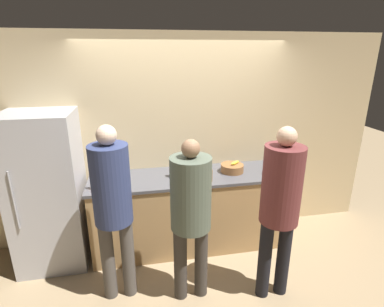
{
  "coord_description": "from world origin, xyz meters",
  "views": [
    {
      "loc": [
        -0.59,
        -2.89,
        2.37
      ],
      "look_at": [
        0.0,
        0.16,
        1.31
      ],
      "focal_mm": 28.0,
      "sensor_mm": 36.0,
      "label": 1
    }
  ],
  "objects": [
    {
      "name": "person_center",
      "position": [
        -0.14,
        -0.48,
        1.01
      ],
      "size": [
        0.38,
        0.38,
        1.66
      ],
      "color": "#38332D",
      "rests_on": "ground_plane"
    },
    {
      "name": "bottle_red",
      "position": [
        -1.07,
        0.19,
        1.06
      ],
      "size": [
        0.05,
        0.05,
        0.25
      ],
      "color": "red",
      "rests_on": "counter"
    },
    {
      "name": "ground_plane",
      "position": [
        0.0,
        0.0,
        0.0
      ],
      "size": [
        14.0,
        14.0,
        0.0
      ],
      "primitive_type": "plane",
      "color": "#9E8460"
    },
    {
      "name": "cup_white",
      "position": [
        0.13,
        0.45,
        1.0
      ],
      "size": [
        0.07,
        0.07,
        0.08
      ],
      "color": "white",
      "rests_on": "counter"
    },
    {
      "name": "fruit_bowl",
      "position": [
        0.55,
        0.38,
        1.01
      ],
      "size": [
        0.28,
        0.28,
        0.14
      ],
      "color": "brown",
      "rests_on": "counter"
    },
    {
      "name": "refrigerator",
      "position": [
        -1.59,
        0.38,
        0.89
      ],
      "size": [
        0.73,
        0.7,
        1.78
      ],
      "color": "#B7B7BC",
      "rests_on": "ground_plane"
    },
    {
      "name": "wall_back",
      "position": [
        0.0,
        0.73,
        1.3
      ],
      "size": [
        5.2,
        0.06,
        2.6
      ],
      "color": "#D6BC8C",
      "rests_on": "ground_plane"
    },
    {
      "name": "person_left",
      "position": [
        -0.84,
        -0.34,
        1.07
      ],
      "size": [
        0.35,
        0.35,
        1.78
      ],
      "color": "#4C4742",
      "rests_on": "ground_plane"
    },
    {
      "name": "bottle_dark",
      "position": [
        -0.19,
        0.37,
        1.02
      ],
      "size": [
        0.08,
        0.08,
        0.16
      ],
      "color": "#333338",
      "rests_on": "counter"
    },
    {
      "name": "bottle_amber",
      "position": [
        0.2,
        0.15,
        1.04
      ],
      "size": [
        0.06,
        0.06,
        0.2
      ],
      "color": "brown",
      "rests_on": "counter"
    },
    {
      "name": "person_right",
      "position": [
        0.68,
        -0.61,
        1.07
      ],
      "size": [
        0.36,
        0.36,
        1.77
      ],
      "color": "black",
      "rests_on": "ground_plane"
    },
    {
      "name": "cup_blue",
      "position": [
        0.95,
        0.23,
        1.0
      ],
      "size": [
        0.08,
        0.08,
        0.08
      ],
      "color": "#335184",
      "rests_on": "counter"
    },
    {
      "name": "utensil_crock",
      "position": [
        -0.89,
        0.63,
        1.04
      ],
      "size": [
        0.13,
        0.13,
        0.26
      ],
      "color": "#3D424C",
      "rests_on": "counter"
    },
    {
      "name": "counter",
      "position": [
        0.0,
        0.39,
        0.48
      ],
      "size": [
        2.35,
        0.71,
        0.96
      ],
      "color": "tan",
      "rests_on": "ground_plane"
    }
  ]
}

